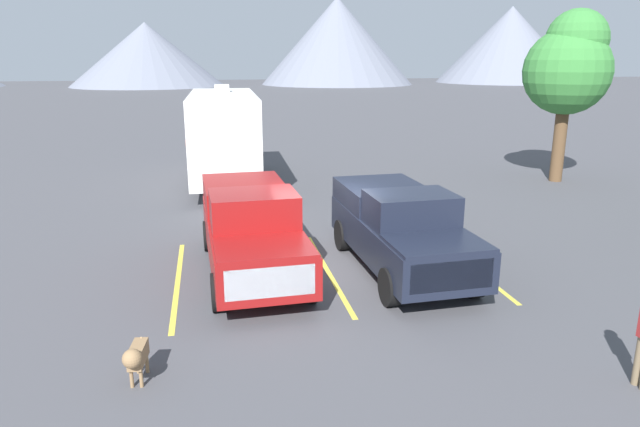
% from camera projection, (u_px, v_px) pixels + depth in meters
% --- Properties ---
extents(ground_plane, '(240.00, 240.00, 0.00)m').
position_uv_depth(ground_plane, '(326.00, 268.00, 14.27)').
color(ground_plane, '#47474C').
extents(pickup_truck_a, '(2.39, 5.91, 2.13)m').
position_uv_depth(pickup_truck_a, '(251.00, 227.00, 13.85)').
color(pickup_truck_a, maroon).
rests_on(pickup_truck_a, ground).
extents(pickup_truck_b, '(2.39, 5.57, 2.07)m').
position_uv_depth(pickup_truck_b, '(400.00, 227.00, 13.97)').
color(pickup_truck_b, black).
rests_on(pickup_truck_b, ground).
extents(lot_stripe_a, '(0.12, 5.50, 0.01)m').
position_uv_depth(lot_stripe_a, '(178.00, 281.00, 13.41)').
color(lot_stripe_a, gold).
rests_on(lot_stripe_a, ground).
extents(lot_stripe_b, '(0.12, 5.50, 0.01)m').
position_uv_depth(lot_stripe_b, '(328.00, 271.00, 14.07)').
color(lot_stripe_b, gold).
rests_on(lot_stripe_b, ground).
extents(lot_stripe_c, '(0.12, 5.50, 0.01)m').
position_uv_depth(lot_stripe_c, '(464.00, 261.00, 14.73)').
color(lot_stripe_c, gold).
rests_on(lot_stripe_c, ground).
extents(camper_trailer_a, '(2.77, 9.13, 3.97)m').
position_uv_depth(camper_trailer_a, '(224.00, 133.00, 23.19)').
color(camper_trailer_a, white).
rests_on(camper_trailer_a, ground).
extents(dog, '(0.34, 0.92, 0.73)m').
position_uv_depth(dog, '(136.00, 357.00, 9.09)').
color(dog, olive).
rests_on(dog, ground).
extents(tree_a, '(3.47, 3.47, 6.94)m').
position_uv_depth(tree_a, '(569.00, 65.00, 22.99)').
color(tree_a, brown).
rests_on(tree_a, ground).
extents(mountain_ridge, '(148.06, 39.80, 15.59)m').
position_uv_depth(mountain_ridge, '(202.00, 48.00, 102.02)').
color(mountain_ridge, slate).
rests_on(mountain_ridge, ground).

